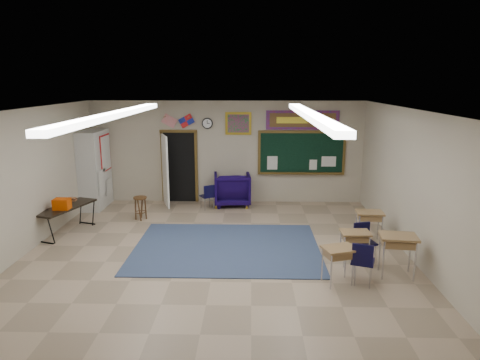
{
  "coord_description": "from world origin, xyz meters",
  "views": [
    {
      "loc": [
        0.71,
        -7.93,
        3.55
      ],
      "look_at": [
        0.47,
        1.5,
        1.36
      ],
      "focal_mm": 32.0,
      "sensor_mm": 36.0,
      "label": 1
    }
  ],
  "objects_px": {
    "wingback_armchair": "(232,189)",
    "folding_table": "(67,219)",
    "student_desk_front_left": "(355,246)",
    "student_desk_front_right": "(369,225)",
    "wooden_stool": "(141,208)"
  },
  "relations": [
    {
      "from": "student_desk_front_right",
      "to": "student_desk_front_left",
      "type": "bearing_deg",
      "value": -112.85
    },
    {
      "from": "wingback_armchair",
      "to": "student_desk_front_left",
      "type": "distance_m",
      "value": 4.87
    },
    {
      "from": "student_desk_front_left",
      "to": "student_desk_front_right",
      "type": "relative_size",
      "value": 0.96
    },
    {
      "from": "student_desk_front_left",
      "to": "folding_table",
      "type": "bearing_deg",
      "value": 165.24
    },
    {
      "from": "folding_table",
      "to": "wingback_armchair",
      "type": "bearing_deg",
      "value": 51.76
    },
    {
      "from": "wingback_armchair",
      "to": "folding_table",
      "type": "relative_size",
      "value": 0.62
    },
    {
      "from": "student_desk_front_right",
      "to": "wooden_stool",
      "type": "bearing_deg",
      "value": 168.91
    },
    {
      "from": "student_desk_front_left",
      "to": "folding_table",
      "type": "xyz_separation_m",
      "value": [
        -6.42,
        1.6,
        -0.02
      ]
    },
    {
      "from": "student_desk_front_right",
      "to": "folding_table",
      "type": "xyz_separation_m",
      "value": [
        -7.03,
        0.38,
        -0.03
      ]
    },
    {
      "from": "wingback_armchair",
      "to": "student_desk_front_right",
      "type": "bearing_deg",
      "value": 133.03
    },
    {
      "from": "student_desk_front_right",
      "to": "wingback_armchair",
      "type": "bearing_deg",
      "value": 141.53
    },
    {
      "from": "wingback_armchair",
      "to": "folding_table",
      "type": "xyz_separation_m",
      "value": [
        -3.82,
        -2.52,
        -0.12
      ]
    },
    {
      "from": "folding_table",
      "to": "wooden_stool",
      "type": "bearing_deg",
      "value": 54.23
    },
    {
      "from": "wooden_stool",
      "to": "student_desk_front_right",
      "type": "bearing_deg",
      "value": -14.68
    },
    {
      "from": "wingback_armchair",
      "to": "folding_table",
      "type": "distance_m",
      "value": 4.58
    }
  ]
}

